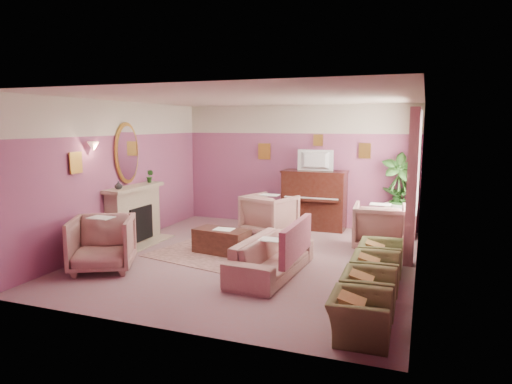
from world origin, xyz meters
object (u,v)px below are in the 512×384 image
(sofa, at_px, (272,250))
(piano, at_px, (314,200))
(olive_chair_b, at_px, (369,285))
(coffee_table, at_px, (222,241))
(floral_armchair_right, at_px, (380,224))
(side_table, at_px, (397,220))
(olive_chair_c, at_px, (375,267))
(television, at_px, (315,159))
(floral_armchair_left, at_px, (270,213))
(floral_armchair_front, at_px, (102,241))
(olive_chair_d, at_px, (381,252))
(olive_chair_a, at_px, (360,310))

(sofa, bearing_deg, piano, 91.78)
(piano, xyz_separation_m, olive_chair_b, (1.71, -4.29, -0.32))
(coffee_table, bearing_deg, floral_armchair_right, 24.59)
(side_table, bearing_deg, piano, 178.73)
(side_table, bearing_deg, olive_chair_c, -91.60)
(olive_chair_b, bearing_deg, piano, 111.72)
(television, relative_size, side_table, 1.14)
(sofa, distance_m, floral_armchair_left, 2.60)
(sofa, xyz_separation_m, floral_armchair_front, (-2.64, -0.75, 0.09))
(floral_armchair_right, height_order, floral_armchair_front, same)
(piano, height_order, side_table, piano)
(television, bearing_deg, olive_chair_d, -56.68)
(sofa, bearing_deg, side_table, 63.08)
(floral_armchair_left, height_order, olive_chair_b, floral_armchair_left)
(coffee_table, height_order, olive_chair_b, olive_chair_b)
(floral_armchair_right, distance_m, side_table, 1.31)
(sofa, distance_m, olive_chair_b, 1.84)
(floral_armchair_left, height_order, floral_armchair_right, same)
(coffee_table, xyz_separation_m, olive_chair_d, (2.85, -0.09, 0.11))
(coffee_table, xyz_separation_m, olive_chair_b, (2.85, -1.73, 0.11))
(coffee_table, relative_size, olive_chair_b, 1.31)
(television, height_order, olive_chair_d, television)
(sofa, xyz_separation_m, floral_armchair_right, (1.46, 2.07, 0.09))
(piano, distance_m, olive_chair_b, 4.63)
(olive_chair_c, bearing_deg, olive_chair_d, 90.00)
(sofa, bearing_deg, floral_armchair_front, -164.21)
(olive_chair_a, bearing_deg, sofa, 132.96)
(television, relative_size, olive_chair_b, 1.04)
(sofa, xyz_separation_m, olive_chair_d, (1.60, 0.74, -0.07))
(floral_armchair_left, relative_size, olive_chair_d, 1.28)
(floral_armchair_front, bearing_deg, floral_armchair_left, 60.79)
(floral_armchair_front, bearing_deg, side_table, 43.31)
(coffee_table, relative_size, olive_chair_d, 1.31)
(piano, relative_size, floral_armchair_right, 1.42)
(olive_chair_b, xyz_separation_m, olive_chair_c, (0.00, 0.82, 0.00))
(floral_armchair_right, relative_size, floral_armchair_front, 1.00)
(floral_armchair_front, bearing_deg, olive_chair_c, 8.90)
(television, distance_m, sofa, 3.55)
(floral_armchair_front, xyz_separation_m, olive_chair_d, (4.25, 1.48, -0.16))
(floral_armchair_right, bearing_deg, side_table, 79.34)
(olive_chair_d, bearing_deg, floral_armchair_right, 96.22)
(olive_chair_b, distance_m, olive_chair_c, 0.82)
(coffee_table, bearing_deg, floral_armchair_front, -131.51)
(floral_armchair_left, bearing_deg, olive_chair_c, -45.83)
(television, distance_m, olive_chair_a, 5.49)
(floral_armchair_left, distance_m, side_table, 2.71)
(olive_chair_c, height_order, side_table, side_table)
(television, xyz_separation_m, olive_chair_b, (1.71, -4.24, -1.27))
(piano, bearing_deg, side_table, -1.27)
(olive_chair_d, bearing_deg, olive_chair_c, -90.00)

